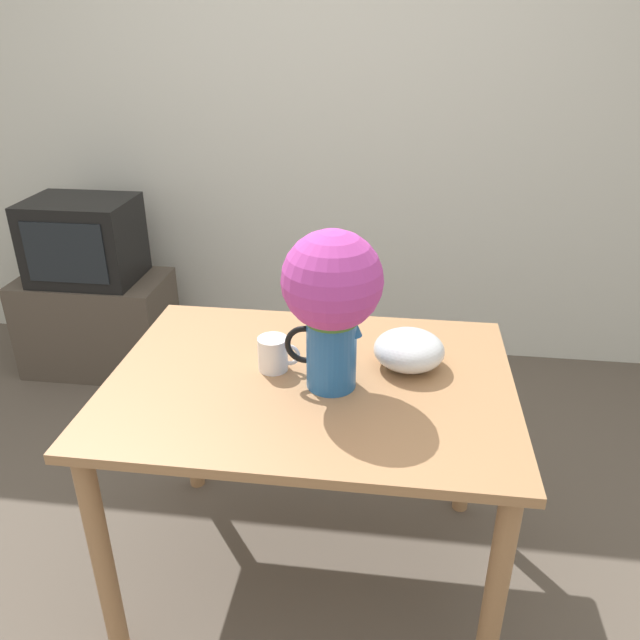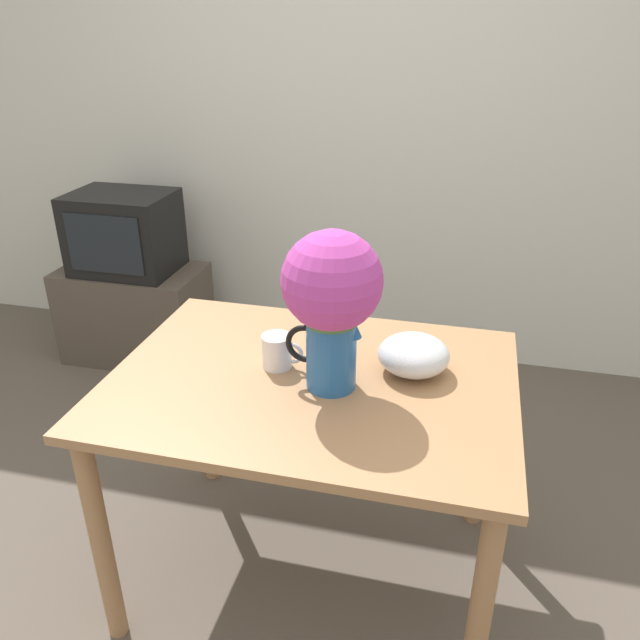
{
  "view_description": "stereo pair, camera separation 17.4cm",
  "coord_description": "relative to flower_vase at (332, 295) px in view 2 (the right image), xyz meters",
  "views": [
    {
      "loc": [
        0.42,
        -1.49,
        1.77
      ],
      "look_at": [
        0.21,
        0.06,
        1.01
      ],
      "focal_mm": 35.0,
      "sensor_mm": 36.0,
      "label": 1
    },
    {
      "loc": [
        0.59,
        -1.45,
        1.77
      ],
      "look_at": [
        0.21,
        0.06,
        1.01
      ],
      "focal_mm": 35.0,
      "sensor_mm": 36.0,
      "label": 2
    }
  ],
  "objects": [
    {
      "name": "tv_stand",
      "position": [
        -1.42,
        1.31,
        -0.82
      ],
      "size": [
        0.77,
        0.43,
        0.53
      ],
      "color": "#4C4238",
      "rests_on": "ground_plane"
    },
    {
      "name": "tv_set",
      "position": [
        -1.42,
        1.3,
        -0.35
      ],
      "size": [
        0.53,
        0.4,
        0.42
      ],
      "color": "black",
      "rests_on": "tv_stand"
    },
    {
      "name": "white_bowl",
      "position": [
        0.22,
        0.14,
        -0.23
      ],
      "size": [
        0.22,
        0.22,
        0.11
      ],
      "color": "silver",
      "rests_on": "table"
    },
    {
      "name": "flower_vase",
      "position": [
        0.0,
        0.0,
        0.0
      ],
      "size": [
        0.28,
        0.28,
        0.47
      ],
      "color": "#235B9E",
      "rests_on": "table"
    },
    {
      "name": "coffee_mug",
      "position": [
        -0.18,
        0.07,
        -0.24
      ],
      "size": [
        0.13,
        0.09,
        0.11
      ],
      "color": "white",
      "rests_on": "table"
    },
    {
      "name": "table",
      "position": [
        -0.07,
        0.03,
        -0.41
      ],
      "size": [
        1.21,
        0.9,
        0.8
      ],
      "color": "#A3754C",
      "rests_on": "ground_plane"
    },
    {
      "name": "ground_plane",
      "position": [
        -0.25,
        -0.06,
        -1.09
      ],
      "size": [
        12.0,
        12.0,
        0.0
      ],
      "primitive_type": "plane",
      "color": "brown"
    },
    {
      "name": "wall_back",
      "position": [
        -0.25,
        1.75,
        0.21
      ],
      "size": [
        8.0,
        0.05,
        2.6
      ],
      "color": "silver",
      "rests_on": "ground_plane"
    }
  ]
}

